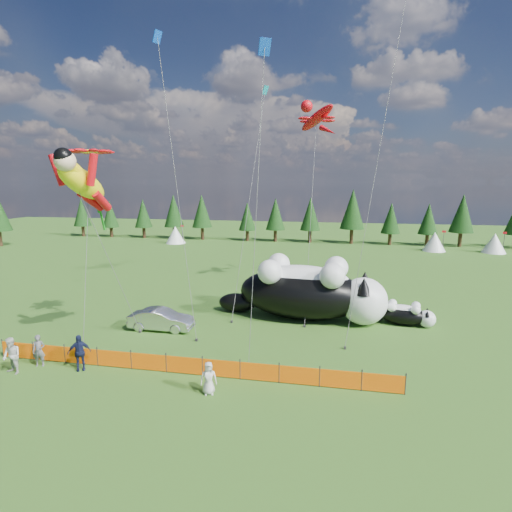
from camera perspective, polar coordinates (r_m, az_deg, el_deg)
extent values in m
plane|color=#0F3C0A|center=(24.69, -7.61, -13.26)|extent=(160.00, 160.00, 0.00)
cylinder|color=#262626|center=(27.63, -32.46, -11.02)|extent=(0.06, 0.06, 1.10)
cylinder|color=#262626|center=(26.34, -29.22, -11.72)|extent=(0.06, 0.06, 1.10)
cylinder|color=#262626|center=(25.14, -25.65, -12.44)|extent=(0.06, 0.06, 1.10)
cylinder|color=#262626|center=(24.06, -21.71, -13.19)|extent=(0.06, 0.06, 1.10)
cylinder|color=#262626|center=(23.09, -17.39, -13.92)|extent=(0.06, 0.06, 1.10)
cylinder|color=#262626|center=(22.26, -12.70, -14.64)|extent=(0.06, 0.06, 1.10)
cylinder|color=#262626|center=(21.59, -7.65, -15.29)|extent=(0.06, 0.06, 1.10)
cylinder|color=#262626|center=(21.09, -2.29, -15.86)|extent=(0.06, 0.06, 1.10)
cylinder|color=#262626|center=(20.76, 3.32, -16.32)|extent=(0.06, 0.06, 1.10)
cylinder|color=#262626|center=(20.63, 9.08, -16.63)|extent=(0.06, 0.06, 1.10)
cylinder|color=#262626|center=(20.69, 14.86, -16.78)|extent=(0.06, 0.06, 1.10)
cylinder|color=#262626|center=(20.94, 20.57, -16.77)|extent=(0.06, 0.06, 1.10)
cube|color=#FF6105|center=(26.99, -30.87, -11.46)|extent=(2.00, 0.04, 0.90)
cube|color=#FF6105|center=(25.75, -27.47, -12.18)|extent=(2.00, 0.04, 0.90)
cube|color=#FF6105|center=(24.61, -23.72, -12.92)|extent=(2.00, 0.04, 0.90)
cube|color=#FF6105|center=(23.58, -19.59, -13.67)|extent=(2.00, 0.04, 0.90)
cube|color=#FF6105|center=(22.68, -15.09, -14.40)|extent=(2.00, 0.04, 0.90)
cube|color=#FF6105|center=(21.93, -10.22, -15.09)|extent=(2.00, 0.04, 0.90)
cube|color=#FF6105|center=(21.34, -5.00, -15.71)|extent=(2.00, 0.04, 0.90)
cube|color=#FF6105|center=(20.92, 0.49, -16.23)|extent=(2.00, 0.04, 0.90)
cube|color=#FF6105|center=(20.69, 6.18, -16.61)|extent=(2.00, 0.04, 0.90)
cube|color=#FF6105|center=(20.66, 11.97, -16.84)|extent=(2.00, 0.04, 0.90)
cube|color=#FF6105|center=(20.81, 17.73, -16.91)|extent=(2.00, 0.04, 0.90)
ellipsoid|color=black|center=(29.58, 6.56, -5.33)|extent=(9.79, 5.30, 3.76)
ellipsoid|color=white|center=(29.34, 6.60, -3.56)|extent=(7.38, 3.83, 2.30)
sphere|color=white|center=(29.24, 15.09, -6.24)|extent=(3.34, 3.34, 3.34)
sphere|color=#DD555D|center=(29.25, 17.89, -6.39)|extent=(0.47, 0.47, 0.47)
ellipsoid|color=black|center=(31.13, -2.67, -6.67)|extent=(3.06, 1.75, 1.46)
cone|color=black|center=(27.92, 15.16, -4.19)|extent=(1.17, 1.17, 1.17)
cone|color=black|center=(29.86, 15.28, -3.24)|extent=(1.17, 1.17, 1.17)
sphere|color=white|center=(30.18, 11.39, -1.68)|extent=(1.76, 1.76, 1.76)
sphere|color=white|center=(27.53, 10.85, -2.82)|extent=(1.76, 1.76, 1.76)
sphere|color=white|center=(30.86, 3.25, -1.21)|extent=(1.76, 1.76, 1.76)
sphere|color=white|center=(28.29, 1.97, -2.28)|extent=(1.76, 1.76, 1.76)
ellipsoid|color=black|center=(30.29, 20.22, -7.93)|extent=(3.60, 2.19, 1.35)
ellipsoid|color=white|center=(30.19, 20.26, -7.32)|extent=(2.71, 1.59, 0.82)
sphere|color=white|center=(30.33, 23.20, -8.26)|extent=(1.20, 1.20, 1.20)
sphere|color=#DD555D|center=(30.35, 24.17, -8.32)|extent=(0.17, 0.17, 0.17)
ellipsoid|color=black|center=(30.50, 16.77, -8.41)|extent=(1.13, 0.72, 0.52)
cone|color=black|center=(29.84, 23.28, -7.60)|extent=(0.42, 0.42, 0.42)
cone|color=black|center=(30.53, 23.26, -7.20)|extent=(0.42, 0.42, 0.42)
sphere|color=white|center=(30.57, 21.88, -6.63)|extent=(0.63, 0.63, 0.63)
sphere|color=white|center=(29.64, 21.86, -7.16)|extent=(0.63, 0.63, 0.63)
sphere|color=white|center=(30.59, 18.93, -6.42)|extent=(0.63, 0.63, 0.63)
sphere|color=white|center=(29.66, 18.81, -6.94)|extent=(0.63, 0.63, 0.63)
imported|color=silver|center=(28.21, -13.38, -8.81)|extent=(4.42, 1.63, 1.45)
imported|color=#56565B|center=(25.25, -28.61, -11.79)|extent=(0.75, 0.61, 1.77)
imported|color=beige|center=(24.96, -31.55, -12.08)|extent=(1.08, 0.83, 1.97)
imported|color=#151B3B|center=(23.78, -23.93, -12.48)|extent=(1.29, 1.12, 1.98)
imported|color=beige|center=(19.83, -6.79, -16.93)|extent=(0.91, 0.75, 1.60)
cylinder|color=#595959|center=(25.64, -19.61, -1.11)|extent=(0.03, 0.03, 10.44)
cube|color=#262626|center=(28.25, -16.23, -10.30)|extent=(0.15, 0.15, 0.16)
cylinder|color=#595959|center=(31.07, 7.90, 6.28)|extent=(0.03, 0.03, 17.51)
cube|color=#262626|center=(28.30, 6.94, -9.91)|extent=(0.15, 0.15, 0.16)
cylinder|color=#595959|center=(24.73, -23.07, 0.36)|extent=(0.03, 0.03, 12.01)
cube|color=#262626|center=(24.88, -23.51, -13.70)|extent=(0.15, 0.15, 0.16)
cube|color=#198B1D|center=(25.98, -22.26, 8.10)|extent=(0.20, 0.20, 4.42)
cylinder|color=#595959|center=(26.10, -11.24, 9.55)|extent=(0.03, 0.03, 19.32)
cube|color=#262626|center=(26.07, -8.50, -11.77)|extent=(0.15, 0.15, 0.16)
cylinder|color=#595959|center=(26.81, 17.01, 13.09)|extent=(0.03, 0.03, 23.60)
cube|color=#262626|center=(25.25, 12.59, -12.68)|extent=(0.15, 0.15, 0.16)
cylinder|color=#595959|center=(21.04, 0.06, 6.57)|extent=(0.03, 0.03, 16.84)
cube|color=#262626|center=(22.10, -1.09, -15.92)|extent=(0.15, 0.15, 0.16)
cylinder|color=#595959|center=(31.15, -0.90, 8.44)|extent=(0.03, 0.03, 19.15)
cube|color=#262626|center=(28.98, -3.50, -9.35)|extent=(0.15, 0.15, 0.16)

